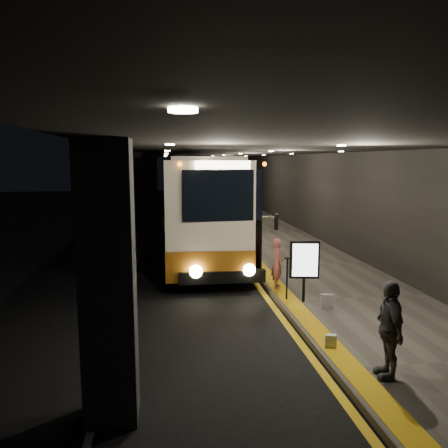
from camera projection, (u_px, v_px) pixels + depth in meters
ground at (184, 279)px, 15.06m from camera, size 90.00×90.00×0.00m
lane_line_white at (139, 251)px, 19.72m from camera, size 0.12×50.00×0.01m
kerb_stripe_yellow at (230, 248)px, 20.27m from camera, size 0.18×50.00×0.01m
sidewalk at (280, 246)px, 20.58m from camera, size 4.50×50.00×0.15m
tactile_strip at (241, 245)px, 20.32m from camera, size 0.50×50.00×0.01m
terminal_wall at (328, 183)px, 20.46m from camera, size 0.10×50.00×6.00m
support_columns at (144, 205)px, 18.46m from camera, size 0.80×24.80×4.40m
canopy at (233, 148)px, 19.62m from camera, size 9.00×50.00×0.40m
coach_main at (203, 209)px, 19.19m from camera, size 3.40×13.17×4.07m
coach_second at (190, 191)px, 30.31m from camera, size 3.20×12.94×4.04m
passenger_boarding at (278, 263)px, 13.45m from camera, size 0.53×0.66×1.56m
passenger_waiting_grey at (389, 329)px, 7.88m from camera, size 0.70×1.13×1.81m
bag_polka at (327, 301)px, 11.66m from camera, size 0.34×0.20×0.38m
bag_plain at (331, 341)px, 9.21m from camera, size 0.25×0.18×0.29m
info_sign at (304, 261)px, 12.06m from camera, size 0.82×0.24×1.73m
stanchion_post at (287, 279)px, 12.33m from camera, size 0.05×0.05×1.21m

